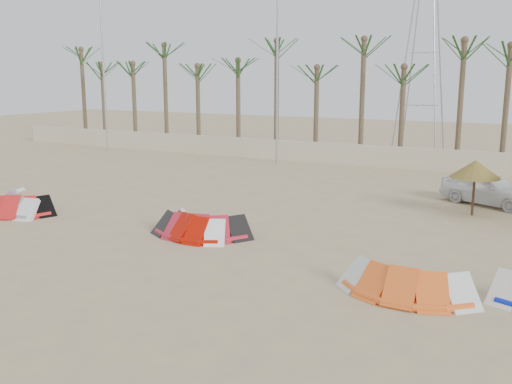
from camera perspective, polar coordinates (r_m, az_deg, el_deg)
The scene contains 13 objects.
ground at distance 16.33m, azimuth -10.07°, elevation -8.21°, with size 120.00×120.00×0.00m, color tan.
boundary_wall at distance 35.67m, azimuth 12.22°, elevation 3.51°, with size 60.00×0.30×1.30m, color beige.
palm_line at distance 36.64m, azimuth 14.30°, elevation 12.71°, with size 52.00×4.00×7.70m.
lamp_a at distance 43.59m, azimuth -14.95°, elevation 11.54°, with size 1.25×0.14×11.00m.
lamp_b at distance 35.60m, azimuth 2.19°, elevation 12.01°, with size 1.25×0.14×11.00m.
pylon at distance 41.29m, azimuth 15.83°, elevation 3.48°, with size 3.00×3.00×14.00m, color #A5A8AD, non-canonical shape.
kite_grey at distance 25.30m, azimuth -22.14°, elevation -0.84°, with size 3.87×2.81×0.90m.
kite_red_left at distance 24.77m, azimuth -22.39°, elevation -1.11°, with size 3.49×2.53×0.90m.
kite_red_mid at distance 20.05m, azimuth -5.03°, elevation -3.09°, with size 3.73×2.25×0.90m.
kite_red_right at distance 20.02m, azimuth -5.97°, elevation -3.14°, with size 3.36×2.25×0.90m.
kite_orange at distance 15.20m, azimuth 15.08°, elevation -8.27°, with size 3.43×1.58×0.90m.
parasol_left at distance 24.03m, azimuth 21.09°, elevation 2.16°, with size 1.96×1.96×2.23m.
car at distance 26.47m, azimuth 22.27°, elevation 0.28°, with size 1.64×4.09×1.39m, color white.
Camera 1 is at (9.62, -12.01, 5.46)m, focal length 40.00 mm.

